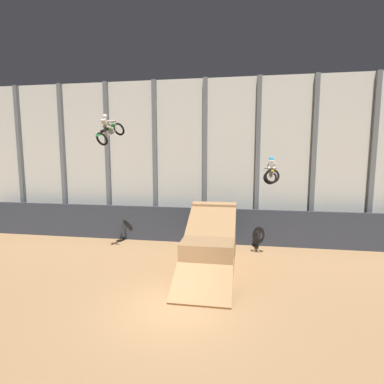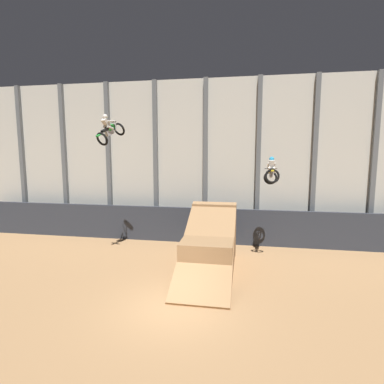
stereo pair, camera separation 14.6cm
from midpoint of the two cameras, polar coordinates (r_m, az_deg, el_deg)
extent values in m
plane|color=#9E754C|center=(12.02, -3.29, -21.01)|extent=(60.00, 60.00, 0.00)
cube|color=beige|center=(19.89, 2.86, 5.99)|extent=(32.00, 0.12, 10.49)
cube|color=slate|center=(25.24, -29.45, 5.34)|extent=(0.28, 0.28, 10.49)
cube|color=slate|center=(23.25, -22.97, 5.61)|extent=(0.28, 0.28, 10.49)
cube|color=slate|center=(21.60, -15.38, 5.84)|extent=(0.28, 0.28, 10.49)
cube|color=slate|center=(20.39, -6.72, 5.98)|extent=(0.28, 0.28, 10.49)
cube|color=slate|center=(19.69, 2.79, 5.98)|extent=(0.28, 0.28, 10.49)
cube|color=slate|center=(19.56, 12.71, 5.80)|extent=(0.28, 0.28, 10.49)
cube|color=slate|center=(20.00, 22.46, 5.45)|extent=(0.28, 0.28, 10.49)
cube|color=slate|center=(20.99, 31.53, 4.99)|extent=(0.28, 0.28, 10.49)
cube|color=#2D333D|center=(19.27, 2.35, -6.40)|extent=(31.36, 0.20, 2.27)
cube|color=#966F48|center=(15.41, 3.72, -10.97)|extent=(2.41, 4.43, 1.74)
cube|color=olive|center=(17.12, 4.46, -7.08)|extent=(2.46, 0.50, 2.90)
cube|color=#9E754C|center=(14.34, 3.32, -9.95)|extent=(2.46, 6.41, 3.08)
torus|color=black|center=(17.24, -13.44, 11.55)|extent=(0.82, 0.63, 0.71)
torus|color=black|center=(16.30, -16.50, 9.65)|extent=(0.82, 0.63, 0.71)
cube|color=#B7B7BC|center=(16.70, -15.18, 10.94)|extent=(0.37, 0.62, 0.47)
cube|color=green|center=(16.77, -15.03, 11.79)|extent=(0.36, 0.54, 0.40)
cube|color=black|center=(16.50, -15.94, 11.33)|extent=(0.34, 0.58, 0.34)
cube|color=green|center=(16.18, -17.04, 10.35)|extent=(0.25, 0.38, 0.20)
cylinder|color=#B7B7BC|center=(17.07, -14.08, 12.06)|extent=(0.08, 0.09, 0.55)
cylinder|color=black|center=(16.99, -14.43, 12.75)|extent=(0.50, 0.49, 0.04)
cube|color=silver|center=(16.57, -15.82, 12.48)|extent=(0.42, 0.54, 0.49)
sphere|color=silver|center=(16.58, -15.97, 13.63)|extent=(0.36, 0.41, 0.34)
cylinder|color=silver|center=(16.76, -15.68, 11.70)|extent=(0.25, 0.44, 0.18)
cylinder|color=silver|center=(16.59, -15.09, 11.77)|extent=(0.25, 0.44, 0.18)
cylinder|color=silver|center=(16.85, -15.70, 12.80)|extent=(0.25, 0.52, 0.12)
cylinder|color=silver|center=(16.62, -14.91, 12.91)|extent=(0.25, 0.52, 0.12)
torus|color=black|center=(16.95, 14.95, 2.64)|extent=(0.73, 0.23, 0.74)
torus|color=black|center=(15.56, 15.28, 2.94)|extent=(0.73, 0.23, 0.74)
cube|color=#B7B7BC|center=(16.21, 15.13, 3.21)|extent=(0.19, 0.56, 0.35)
cube|color=yellow|center=(16.39, 15.11, 3.87)|extent=(0.21, 0.47, 0.30)
cube|color=black|center=(16.00, 15.21, 4.06)|extent=(0.17, 0.57, 0.20)
cube|color=yellow|center=(15.47, 15.33, 3.92)|extent=(0.15, 0.37, 0.11)
cylinder|color=#B7B7BC|center=(16.79, 15.01, 3.49)|extent=(0.06, 0.32, 0.50)
cylinder|color=black|center=(16.77, 15.04, 4.32)|extent=(0.66, 0.11, 0.04)
cube|color=silver|center=(16.22, 15.18, 4.98)|extent=(0.29, 0.27, 0.52)
sphere|color=#2393CC|center=(16.36, 15.18, 6.06)|extent=(0.27, 0.30, 0.29)
cylinder|color=silver|center=(16.25, 14.72, 4.06)|extent=(0.12, 0.38, 0.37)
cylinder|color=silver|center=(16.27, 15.57, 4.04)|extent=(0.12, 0.38, 0.37)
cylinder|color=silver|center=(16.45, 14.57, 4.99)|extent=(0.09, 0.50, 0.31)
cylinder|color=silver|center=(16.47, 15.68, 4.95)|extent=(0.09, 0.50, 0.31)
camera|label=1|loc=(0.07, -89.74, 0.03)|focal=28.00mm
camera|label=2|loc=(0.07, 90.26, -0.03)|focal=28.00mm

